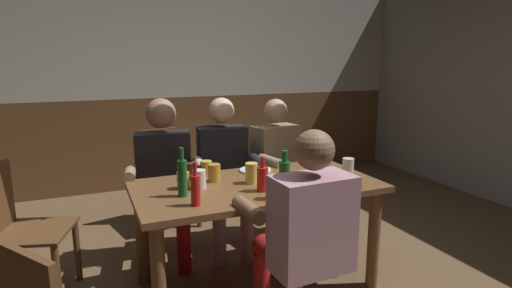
{
  "coord_description": "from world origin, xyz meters",
  "views": [
    {
      "loc": [
        -1.02,
        -2.36,
        1.52
      ],
      "look_at": [
        0.0,
        0.05,
        0.98
      ],
      "focal_mm": 29.11,
      "sensor_mm": 36.0,
      "label": 1
    }
  ],
  "objects_px": {
    "pint_glass_2": "(183,180)",
    "pint_glass_4": "(305,186)",
    "person_2": "(281,164)",
    "chair_empty_near_right": "(166,174)",
    "bottle_1": "(195,189)",
    "bottle_3": "(182,177)",
    "chair_empty_near_left": "(19,228)",
    "person_1": "(224,168)",
    "pint_glass_1": "(251,173)",
    "pint_glass_0": "(275,187)",
    "pint_glass_5": "(206,168)",
    "person_0": "(164,172)",
    "dining_table": "(257,199)",
    "bottle_2": "(284,173)",
    "pint_glass_3": "(199,179)",
    "plate_0": "(256,170)",
    "pint_glass_6": "(191,171)",
    "pint_glass_8": "(348,165)",
    "pint_glass_7": "(214,173)",
    "bottle_0": "(262,178)",
    "person_3": "(304,228)"
  },
  "relations": [
    {
      "from": "bottle_0",
      "to": "pint_glass_3",
      "type": "bearing_deg",
      "value": 149.72
    },
    {
      "from": "person_2",
      "to": "chair_empty_near_right",
      "type": "relative_size",
      "value": 1.36
    },
    {
      "from": "plate_0",
      "to": "pint_glass_8",
      "type": "bearing_deg",
      "value": -25.13
    },
    {
      "from": "plate_0",
      "to": "pint_glass_6",
      "type": "relative_size",
      "value": 1.99
    },
    {
      "from": "pint_glass_4",
      "to": "pint_glass_8",
      "type": "xyz_separation_m",
      "value": [
        0.54,
        0.33,
        -0.01
      ]
    },
    {
      "from": "pint_glass_8",
      "to": "bottle_2",
      "type": "bearing_deg",
      "value": -165.65
    },
    {
      "from": "dining_table",
      "to": "pint_glass_8",
      "type": "bearing_deg",
      "value": -0.46
    },
    {
      "from": "bottle_3",
      "to": "person_1",
      "type": "bearing_deg",
      "value": 54.55
    },
    {
      "from": "pint_glass_6",
      "to": "pint_glass_8",
      "type": "height_order",
      "value": "pint_glass_6"
    },
    {
      "from": "person_0",
      "to": "plate_0",
      "type": "bearing_deg",
      "value": 157.63
    },
    {
      "from": "bottle_1",
      "to": "bottle_3",
      "type": "distance_m",
      "value": 0.19
    },
    {
      "from": "person_2",
      "to": "pint_glass_0",
      "type": "relative_size",
      "value": 8.37
    },
    {
      "from": "person_1",
      "to": "pint_glass_2",
      "type": "xyz_separation_m",
      "value": [
        -0.46,
        -0.55,
        0.11
      ]
    },
    {
      "from": "pint_glass_7",
      "to": "pint_glass_5",
      "type": "bearing_deg",
      "value": 92.71
    },
    {
      "from": "bottle_1",
      "to": "dining_table",
      "type": "bearing_deg",
      "value": 27.87
    },
    {
      "from": "chair_empty_near_left",
      "to": "pint_glass_1",
      "type": "bearing_deg",
      "value": 90.38
    },
    {
      "from": "chair_empty_near_right",
      "to": "pint_glass_3",
      "type": "bearing_deg",
      "value": 74.36
    },
    {
      "from": "dining_table",
      "to": "person_1",
      "type": "bearing_deg",
      "value": 90.89
    },
    {
      "from": "person_1",
      "to": "pint_glass_1",
      "type": "bearing_deg",
      "value": 95.35
    },
    {
      "from": "dining_table",
      "to": "chair_empty_near_left",
      "type": "relative_size",
      "value": 1.8
    },
    {
      "from": "person_0",
      "to": "bottle_1",
      "type": "distance_m",
      "value": 0.9
    },
    {
      "from": "person_3",
      "to": "bottle_1",
      "type": "relative_size",
      "value": 4.81
    },
    {
      "from": "pint_glass_6",
      "to": "pint_glass_7",
      "type": "relative_size",
      "value": 0.98
    },
    {
      "from": "pint_glass_3",
      "to": "pint_glass_7",
      "type": "distance_m",
      "value": 0.17
    },
    {
      "from": "chair_empty_near_left",
      "to": "person_3",
      "type": "bearing_deg",
      "value": 70.12
    },
    {
      "from": "bottle_0",
      "to": "pint_glass_6",
      "type": "xyz_separation_m",
      "value": [
        -0.34,
        0.41,
        -0.02
      ]
    },
    {
      "from": "person_0",
      "to": "plate_0",
      "type": "xyz_separation_m",
      "value": [
        0.59,
        -0.36,
        0.04
      ]
    },
    {
      "from": "chair_empty_near_left",
      "to": "pint_glass_1",
      "type": "height_order",
      "value": "chair_empty_near_left"
    },
    {
      "from": "chair_empty_near_right",
      "to": "chair_empty_near_left",
      "type": "height_order",
      "value": "same"
    },
    {
      "from": "pint_glass_6",
      "to": "dining_table",
      "type": "bearing_deg",
      "value": -33.79
    },
    {
      "from": "chair_empty_near_left",
      "to": "pint_glass_4",
      "type": "height_order",
      "value": "chair_empty_near_left"
    },
    {
      "from": "chair_empty_near_right",
      "to": "pint_glass_2",
      "type": "xyz_separation_m",
      "value": [
        -0.12,
        -1.26,
        0.3
      ]
    },
    {
      "from": "person_2",
      "to": "pint_glass_0",
      "type": "xyz_separation_m",
      "value": [
        -0.51,
        -0.95,
        0.14
      ]
    },
    {
      "from": "pint_glass_0",
      "to": "pint_glass_7",
      "type": "height_order",
      "value": "pint_glass_0"
    },
    {
      "from": "person_1",
      "to": "pint_glass_3",
      "type": "xyz_separation_m",
      "value": [
        -0.36,
        -0.59,
        0.11
      ]
    },
    {
      "from": "person_0",
      "to": "pint_glass_4",
      "type": "height_order",
      "value": "person_0"
    },
    {
      "from": "person_3",
      "to": "pint_glass_1",
      "type": "xyz_separation_m",
      "value": [
        -0.03,
        0.65,
        0.13
      ]
    },
    {
      "from": "person_1",
      "to": "bottle_3",
      "type": "distance_m",
      "value": 0.87
    },
    {
      "from": "bottle_2",
      "to": "pint_glass_3",
      "type": "bearing_deg",
      "value": 158.32
    },
    {
      "from": "pint_glass_4",
      "to": "pint_glass_8",
      "type": "bearing_deg",
      "value": 31.4
    },
    {
      "from": "person_0",
      "to": "pint_glass_5",
      "type": "bearing_deg",
      "value": 135.41
    },
    {
      "from": "bottle_2",
      "to": "pint_glass_3",
      "type": "height_order",
      "value": "bottle_2"
    },
    {
      "from": "chair_empty_near_right",
      "to": "pint_glass_5",
      "type": "height_order",
      "value": "chair_empty_near_right"
    },
    {
      "from": "dining_table",
      "to": "bottle_3",
      "type": "bearing_deg",
      "value": -172.65
    },
    {
      "from": "dining_table",
      "to": "person_1",
      "type": "height_order",
      "value": "person_1"
    },
    {
      "from": "pint_glass_5",
      "to": "person_1",
      "type": "bearing_deg",
      "value": 52.61
    },
    {
      "from": "pint_glass_1",
      "to": "chair_empty_near_left",
      "type": "bearing_deg",
      "value": 163.43
    },
    {
      "from": "person_2",
      "to": "chair_empty_near_right",
      "type": "distance_m",
      "value": 1.11
    },
    {
      "from": "plate_0",
      "to": "pint_glass_6",
      "type": "height_order",
      "value": "pint_glass_6"
    },
    {
      "from": "pint_glass_2",
      "to": "pint_glass_4",
      "type": "relative_size",
      "value": 0.94
    }
  ]
}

